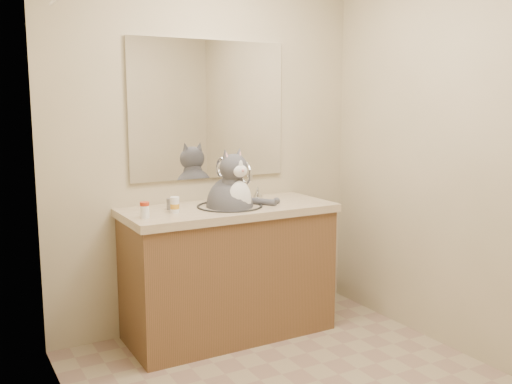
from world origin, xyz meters
TOP-DOWN VIEW (x-y plane):
  - room at (0.00, 0.00)m, footprint 2.22×2.52m
  - vanity at (0.00, 0.96)m, footprint 1.34×0.59m
  - mirror at (0.00, 1.24)m, footprint 1.10×0.02m
  - shower_curtain at (-1.05, 0.10)m, footprint 0.02×1.30m
  - cat at (0.00, 0.93)m, footprint 0.45×0.36m
  - pill_bottle_redcap at (-0.58, 0.86)m, footprint 0.06×0.06m
  - pill_bottle_orange at (-0.37, 0.93)m, footprint 0.06×0.06m
  - grey_canister at (-0.36, 1.03)m, footprint 0.05×0.05m

SIDE VIEW (x-z plane):
  - vanity at x=0.00m, z-range -0.12..1.00m
  - cat at x=0.00m, z-range 0.59..1.17m
  - grey_canister at x=-0.36m, z-range 0.85..0.92m
  - pill_bottle_orange at x=-0.37m, z-range 0.85..0.94m
  - pill_bottle_redcap at x=-0.58m, z-range 0.85..0.94m
  - shower_curtain at x=-1.05m, z-range 0.06..2.00m
  - room at x=0.00m, z-range -0.01..2.41m
  - mirror at x=0.00m, z-range 1.00..1.90m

